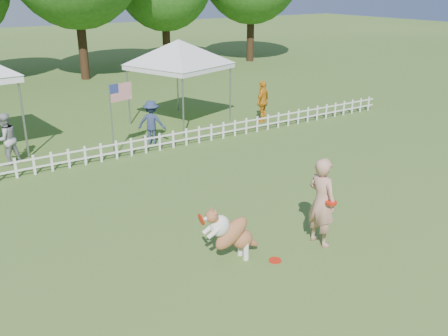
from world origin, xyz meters
name	(u,v)px	position (x,y,z in m)	size (l,w,h in m)	color
ground	(276,244)	(0.00, 0.00, 0.00)	(120.00, 120.00, 0.00)	#2C531A
picket_fence	(139,146)	(0.00, 7.00, 0.30)	(22.00, 0.08, 0.60)	white
handler	(322,202)	(0.79, -0.46, 0.96)	(0.70, 0.46, 1.91)	tan
dog	(232,233)	(-1.15, -0.04, 0.61)	(1.19, 0.40, 1.23)	brown
frisbee_on_turf	(275,260)	(-0.45, -0.53, 0.01)	(0.25, 0.25, 0.02)	red
canopy_tent_right	(180,83)	(3.03, 9.73, 1.57)	(3.04, 3.04, 3.14)	silver
flag_pole	(112,121)	(-0.76, 7.18, 1.18)	(0.90, 0.09, 2.35)	gray
spectator_a	(6,139)	(-3.67, 8.37, 0.79)	(0.77, 0.60, 1.59)	#9B9BA0
spectator_b	(152,122)	(0.88, 7.83, 0.75)	(0.97, 0.56, 1.50)	navy
spectator_c	(263,101)	(5.78, 8.04, 0.82)	(0.96, 0.40, 1.64)	orange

